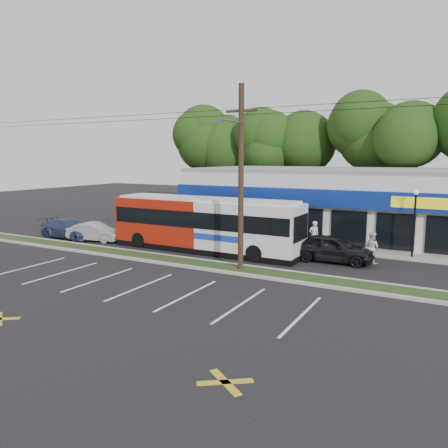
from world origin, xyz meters
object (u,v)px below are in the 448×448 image
at_px(car_silver, 95,232).
at_px(car_dark, 332,248).
at_px(utility_pole, 238,172).
at_px(metrobus, 205,223).
at_px(car_blue, 70,229).
at_px(pedestrian_b, 372,248).
at_px(pedestrian_a, 314,235).
at_px(lamp_post, 415,216).

bearing_deg(car_silver, car_dark, -93.92).
distance_m(utility_pole, metrobus, 6.55).
xyz_separation_m(car_dark, car_silver, (-17.23, -2.00, -0.14)).
distance_m(utility_pole, car_silver, 14.25).
height_order(metrobus, car_dark, metrobus).
height_order(metrobus, car_blue, metrobus).
bearing_deg(pedestrian_b, metrobus, 35.20).
bearing_deg(pedestrian_a, utility_pole, 33.63).
distance_m(metrobus, car_blue, 11.73).
relative_size(car_dark, pedestrian_a, 2.51).
distance_m(pedestrian_a, pedestrian_b, 4.74).
xyz_separation_m(metrobus, car_silver, (-8.99, -1.00, -1.20)).
bearing_deg(utility_pole, lamp_post, 43.95).
relative_size(pedestrian_a, pedestrian_b, 1.04).
xyz_separation_m(metrobus, car_dark, (8.24, 1.00, -1.05)).
xyz_separation_m(lamp_post, car_blue, (-24.00, -5.30, -1.93)).
height_order(car_blue, pedestrian_b, pedestrian_b).
height_order(utility_pole, metrobus, utility_pole).
xyz_separation_m(car_silver, pedestrian_a, (15.19, 5.00, 0.28)).
distance_m(lamp_post, pedestrian_b, 3.67).
bearing_deg(car_blue, pedestrian_b, -81.14).
relative_size(car_dark, car_silver, 1.17).
relative_size(utility_pole, pedestrian_b, 26.63).
relative_size(car_dark, car_blue, 0.96).
bearing_deg(utility_pole, pedestrian_a, 75.25).
xyz_separation_m(utility_pole, pedestrian_a, (1.99, 7.57, -4.44)).
bearing_deg(car_silver, pedestrian_a, -82.32).
height_order(lamp_post, car_dark, lamp_post).
bearing_deg(pedestrian_b, car_silver, 33.69).
bearing_deg(car_blue, lamp_post, -75.82).
relative_size(lamp_post, pedestrian_a, 2.18).
bearing_deg(car_silver, pedestrian_b, -92.44).
bearing_deg(lamp_post, utility_pole, -136.05).
xyz_separation_m(utility_pole, lamp_post, (8.17, 7.87, -2.74)).
distance_m(lamp_post, car_blue, 24.65).
xyz_separation_m(lamp_post, metrobus, (-12.37, -4.30, -0.78)).
bearing_deg(car_blue, car_dark, -82.53).
distance_m(metrobus, car_dark, 8.37).
relative_size(car_silver, car_blue, 0.82).
distance_m(lamp_post, car_silver, 22.10).
distance_m(car_silver, car_blue, 2.64).
bearing_deg(metrobus, lamp_post, 19.72).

